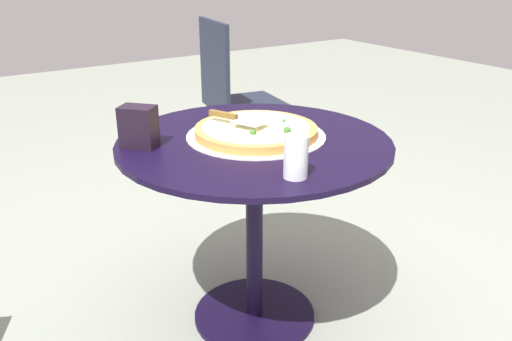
{
  "coord_description": "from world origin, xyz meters",
  "views": [
    {
      "loc": [
        0.91,
        1.37,
        1.27
      ],
      "look_at": [
        -0.02,
        -0.03,
        0.58
      ],
      "focal_mm": 37.42,
      "sensor_mm": 36.0,
      "label": 1
    }
  ],
  "objects_px": {
    "patio_table": "(254,187)",
    "napkin_dispenser": "(139,127)",
    "pizza_on_tray": "(256,131)",
    "drinking_cup": "(296,157)",
    "patio_chair_far": "(233,91)",
    "pizza_server": "(235,118)"
  },
  "relations": [
    {
      "from": "pizza_server",
      "to": "patio_chair_far",
      "type": "relative_size",
      "value": 0.23
    },
    {
      "from": "patio_chair_far",
      "to": "napkin_dispenser",
      "type": "bearing_deg",
      "value": 47.16
    },
    {
      "from": "pizza_server",
      "to": "napkin_dispenser",
      "type": "bearing_deg",
      "value": -12.11
    },
    {
      "from": "patio_table",
      "to": "pizza_on_tray",
      "type": "relative_size",
      "value": 1.94
    },
    {
      "from": "napkin_dispenser",
      "to": "patio_chair_far",
      "type": "xyz_separation_m",
      "value": [
        -0.99,
        -1.07,
        -0.24
      ]
    },
    {
      "from": "patio_table",
      "to": "napkin_dispenser",
      "type": "bearing_deg",
      "value": -22.97
    },
    {
      "from": "patio_table",
      "to": "pizza_server",
      "type": "bearing_deg",
      "value": -71.69
    },
    {
      "from": "patio_table",
      "to": "patio_chair_far",
      "type": "height_order",
      "value": "patio_chair_far"
    },
    {
      "from": "drinking_cup",
      "to": "patio_chair_far",
      "type": "xyz_separation_m",
      "value": [
        -0.74,
        -1.54,
        -0.23
      ]
    },
    {
      "from": "patio_table",
      "to": "pizza_server",
      "type": "relative_size",
      "value": 4.23
    },
    {
      "from": "patio_table",
      "to": "patio_chair_far",
      "type": "xyz_separation_m",
      "value": [
        -0.66,
        -1.21,
        -0.01
      ]
    },
    {
      "from": "pizza_on_tray",
      "to": "drinking_cup",
      "type": "height_order",
      "value": "drinking_cup"
    },
    {
      "from": "drinking_cup",
      "to": "pizza_server",
      "type": "bearing_deg",
      "value": -97.9
    },
    {
      "from": "napkin_dispenser",
      "to": "patio_chair_far",
      "type": "height_order",
      "value": "patio_chair_far"
    },
    {
      "from": "patio_table",
      "to": "napkin_dispenser",
      "type": "distance_m",
      "value": 0.43
    },
    {
      "from": "patio_table",
      "to": "drinking_cup",
      "type": "xyz_separation_m",
      "value": [
        0.08,
        0.32,
        0.23
      ]
    },
    {
      "from": "drinking_cup",
      "to": "patio_table",
      "type": "bearing_deg",
      "value": -103.97
    },
    {
      "from": "pizza_on_tray",
      "to": "pizza_server",
      "type": "bearing_deg",
      "value": -44.69
    },
    {
      "from": "napkin_dispenser",
      "to": "patio_table",
      "type": "bearing_deg",
      "value": 25.05
    },
    {
      "from": "pizza_server",
      "to": "napkin_dispenser",
      "type": "relative_size",
      "value": 1.63
    },
    {
      "from": "pizza_server",
      "to": "patio_chair_far",
      "type": "height_order",
      "value": "patio_chair_far"
    },
    {
      "from": "drinking_cup",
      "to": "patio_chair_far",
      "type": "bearing_deg",
      "value": -115.64
    }
  ]
}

